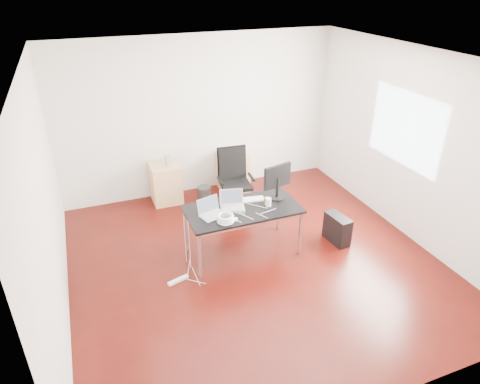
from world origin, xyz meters
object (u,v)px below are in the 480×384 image
object	(u,v)px
filing_cabinet_left	(166,183)
filing_cabinet_right	(233,172)
pc_tower	(337,229)
office_chair	(234,177)
desk	(243,212)

from	to	relation	value
filing_cabinet_left	filing_cabinet_right	bearing A→B (deg)	0.00
pc_tower	filing_cabinet_left	bearing A→B (deg)	127.58
office_chair	filing_cabinet_left	distance (m)	1.28
filing_cabinet_right	pc_tower	world-z (taller)	filing_cabinet_right
office_chair	pc_tower	size ratio (longest dim) A/B	2.40
office_chair	filing_cabinet_right	distance (m)	0.80
desk	filing_cabinet_left	world-z (taller)	desk
desk	filing_cabinet_right	size ratio (longest dim) A/B	2.29
filing_cabinet_left	filing_cabinet_right	xyz separation A→B (m)	(1.27, 0.00, 0.00)
desk	filing_cabinet_left	size ratio (longest dim) A/B	2.29
office_chair	filing_cabinet_left	world-z (taller)	office_chair
desk	office_chair	size ratio (longest dim) A/B	1.48
filing_cabinet_right	pc_tower	xyz separation A→B (m)	(0.85, -2.22, -0.13)
desk	filing_cabinet_right	xyz separation A→B (m)	(0.58, 1.94, -0.33)
desk	office_chair	distance (m)	1.27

